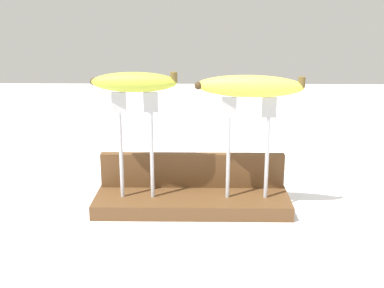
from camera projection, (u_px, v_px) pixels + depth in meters
name	position (u px, v px, depth m)	size (l,w,h in m)	color
ground_plane	(192.00, 209.00, 0.93)	(3.00, 3.00, 0.00)	silver
wooden_board	(192.00, 202.00, 0.92)	(0.36, 0.12, 0.03)	brown
board_backstop	(192.00, 170.00, 0.96)	(0.35, 0.02, 0.07)	brown
fork_stand_left	(136.00, 136.00, 0.88)	(0.08, 0.01, 0.20)	#B2B2B7
fork_stand_right	(248.00, 139.00, 0.88)	(0.10, 0.01, 0.19)	#B2B2B7
banana_raised_left	(134.00, 82.00, 0.86)	(0.15, 0.04, 0.04)	#B2C138
banana_raised_right	(250.00, 86.00, 0.86)	(0.19, 0.06, 0.04)	#DBD147
fork_fallen_near	(134.00, 169.00, 1.14)	(0.08, 0.15, 0.01)	#B2B2B7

